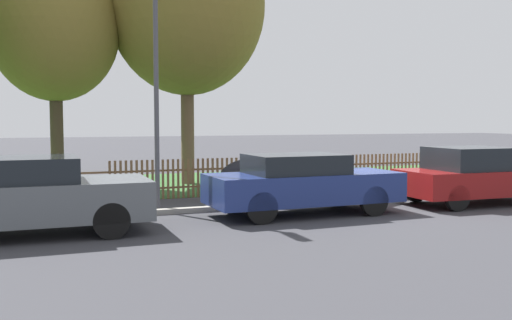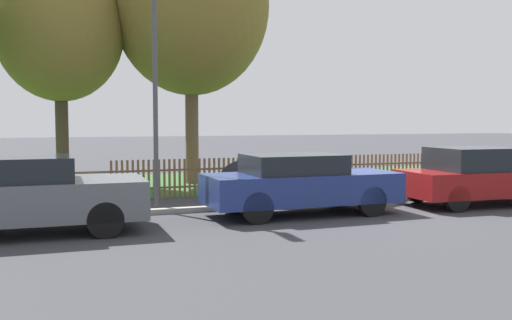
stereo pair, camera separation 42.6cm
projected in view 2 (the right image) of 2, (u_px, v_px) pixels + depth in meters
name	position (u px, v px, depth m)	size (l,w,h in m)	color
ground_plane	(346.00, 204.00, 14.20)	(120.00, 120.00, 0.00)	#38383D
kerb_stone	(344.00, 201.00, 14.29)	(42.13, 0.20, 0.12)	#9E998E
grass_strip	(262.00, 180.00, 19.85)	(42.13, 6.94, 0.01)	#33602D
park_fence	(303.00, 174.00, 16.57)	(42.13, 0.05, 1.06)	brown
parked_car_silver_hatchback	(27.00, 194.00, 10.44)	(4.16, 1.87, 1.44)	#51565B
parked_car_black_saloon	(300.00, 183.00, 12.59)	(4.32, 1.71, 1.35)	navy
parked_car_navy_estate	(477.00, 176.00, 14.04)	(3.90, 1.89, 1.43)	maroon
covered_motorcycle	(256.00, 175.00, 14.65)	(1.94, 0.77, 1.13)	black
tree_behind_motorcycle	(60.00, 29.00, 17.39)	(3.89, 3.89, 7.14)	#473828
tree_mid_park	(191.00, 6.00, 18.50)	(5.09, 5.09, 8.76)	brown
street_lamp	(156.00, 63.00, 12.83)	(0.20, 0.79, 5.32)	#47474C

